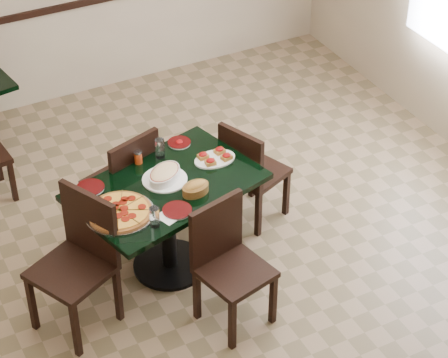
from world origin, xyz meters
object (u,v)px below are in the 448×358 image
chair_right (249,170)px  pepperoni_pizza (120,212)px  lasagna_casserole (164,175)px  bruschetta_platter (215,157)px  chair_far (127,180)px  bread_basket (195,188)px  main_table (167,205)px  chair_near (227,257)px  chair_left (80,254)px

chair_right → pepperoni_pizza: bearing=85.5°
lasagna_casserole → bruschetta_platter: 0.41m
chair_right → lasagna_casserole: (-0.75, -0.16, 0.31)m
chair_far → bread_basket: size_ratio=4.29×
main_table → bread_basket: (0.14, -0.18, 0.22)m
pepperoni_pizza → bruschetta_platter: bruschetta_platter is taller
main_table → bread_basket: bearing=-66.9°
chair_near → chair_right: bearing=39.8°
bread_basket → lasagna_casserole: bearing=109.1°
pepperoni_pizza → chair_right: bearing=17.2°
chair_near → main_table: bearing=90.9°
bread_basket → bruschetta_platter: (0.28, 0.28, -0.02)m
chair_left → pepperoni_pizza: (0.31, 0.04, 0.21)m
chair_left → bruschetta_platter: bearing=78.2°
main_table → chair_far: bearing=89.1°
main_table → chair_near: 0.62m
lasagna_casserole → bread_basket: 0.26m
chair_right → chair_left: chair_left is taller
chair_left → bread_basket: size_ratio=4.57×
chair_far → chair_near: chair_far is taller
chair_right → bread_basket: 0.80m
chair_near → bread_basket: 0.51m
main_table → chair_right: bearing=0.5°
chair_near → chair_left: size_ratio=0.91×
chair_right → bread_basket: (-0.63, -0.38, 0.31)m
main_table → lasagna_casserole: bearing=61.4°
chair_right → lasagna_casserole: 0.83m
pepperoni_pizza → chair_near: bearing=-39.5°
lasagna_casserole → chair_right: bearing=-22.6°
chair_right → chair_near: bearing=121.3°
chair_left → bread_basket: 0.87m
chair_far → pepperoni_pizza: 0.72m
chair_near → bruschetta_platter: bearing=55.7°
chair_left → pepperoni_pizza: chair_left is taller
pepperoni_pizza → bread_basket: 0.54m
main_table → chair_right: chair_right is taller
chair_near → bread_basket: (-0.01, 0.43, 0.29)m
chair_far → bruschetta_platter: size_ratio=3.03×
chair_near → bruschetta_platter: 0.80m
chair_near → chair_left: bearing=140.9°
chair_right → bread_basket: bearing=99.9°
chair_near → pepperoni_pizza: size_ratio=1.97×
chair_near → chair_left: 0.95m
chair_far → chair_left: 0.88m
chair_far → lasagna_casserole: bearing=89.2°
chair_far → main_table: bearing=86.2°
chair_far → chair_near: size_ratio=1.03×
chair_near → pepperoni_pizza: bearing=127.3°
main_table → bread_basket: 0.31m
chair_right → chair_left: size_ratio=0.88×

